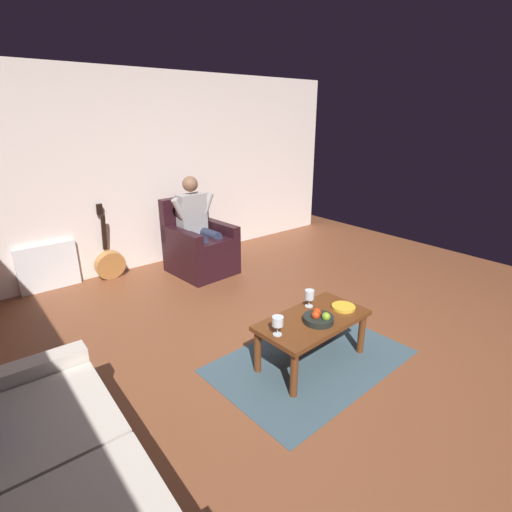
# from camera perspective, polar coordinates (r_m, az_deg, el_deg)

# --- Properties ---
(ground_plane) EXTENTS (7.46, 7.46, 0.00)m
(ground_plane) POSITION_cam_1_polar(r_m,az_deg,el_deg) (3.58, 9.77, -14.52)
(ground_plane) COLOR brown
(wall_back) EXTENTS (6.32, 0.06, 2.56)m
(wall_back) POSITION_cam_1_polar(r_m,az_deg,el_deg) (5.56, -14.91, 11.83)
(wall_back) COLOR silver
(wall_back) RESTS_ON ground
(rug) EXTENTS (1.71, 1.17, 0.01)m
(rug) POSITION_cam_1_polar(r_m,az_deg,el_deg) (3.53, 8.00, -14.93)
(rug) COLOR #3B515C
(rug) RESTS_ON ground
(armchair) EXTENTS (0.76, 0.85, 0.98)m
(armchair) POSITION_cam_1_polar(r_m,az_deg,el_deg) (5.26, -8.32, 1.21)
(armchair) COLOR black
(armchair) RESTS_ON ground
(person_seated) EXTENTS (0.65, 0.58, 1.27)m
(person_seated) POSITION_cam_1_polar(r_m,az_deg,el_deg) (5.17, -8.64, 4.91)
(person_seated) COLOR #A19C9B
(person_seated) RESTS_ON ground
(coffee_table) EXTENTS (0.99, 0.54, 0.42)m
(coffee_table) POSITION_cam_1_polar(r_m,az_deg,el_deg) (3.34, 8.29, -9.99)
(coffee_table) COLOR #5F3015
(coffee_table) RESTS_ON ground
(guitar) EXTENTS (0.38, 0.23, 0.98)m
(guitar) POSITION_cam_1_polar(r_m,az_deg,el_deg) (5.35, -20.65, -0.88)
(guitar) COLOR #BC7B3F
(guitar) RESTS_ON ground
(radiator) EXTENTS (0.67, 0.06, 0.57)m
(radiator) POSITION_cam_1_polar(r_m,az_deg,el_deg) (5.30, -28.15, -1.47)
(radiator) COLOR white
(radiator) RESTS_ON ground
(wine_glass_near) EXTENTS (0.09, 0.09, 0.15)m
(wine_glass_near) POSITION_cam_1_polar(r_m,az_deg,el_deg) (3.00, 3.19, -9.67)
(wine_glass_near) COLOR silver
(wine_glass_near) RESTS_ON coffee_table
(wine_glass_far) EXTENTS (0.08, 0.08, 0.16)m
(wine_glass_far) POSITION_cam_1_polar(r_m,az_deg,el_deg) (3.45, 7.84, -5.78)
(wine_glass_far) COLOR silver
(wine_glass_far) RESTS_ON coffee_table
(fruit_bowl) EXTENTS (0.25, 0.25, 0.11)m
(fruit_bowl) POSITION_cam_1_polar(r_m,az_deg,el_deg) (3.24, 9.17, -8.98)
(fruit_bowl) COLOR black
(fruit_bowl) RESTS_ON coffee_table
(decorative_dish) EXTENTS (0.20, 0.20, 0.02)m
(decorative_dish) POSITION_cam_1_polar(r_m,az_deg,el_deg) (3.50, 12.70, -7.31)
(decorative_dish) COLOR gold
(decorative_dish) RESTS_ON coffee_table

